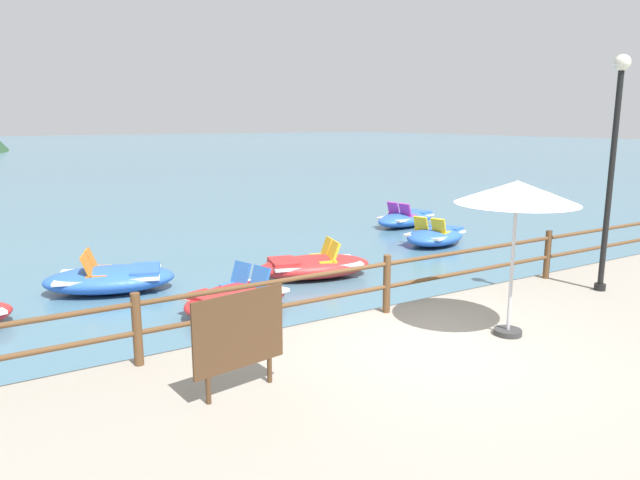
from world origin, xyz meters
name	(u,v)px	position (x,y,z in m)	size (l,w,h in m)	color
ground_plane	(51,170)	(0.00, 40.00, 0.00)	(200.00, 200.00, 0.00)	#477084
promenade_dock	(598,423)	(0.00, -2.20, 0.20)	(28.00, 8.00, 0.40)	gray
dock_railing	(387,278)	(0.00, 1.55, 0.98)	(23.92, 0.12, 0.95)	brown
lamp_post	(613,153)	(4.11, 0.49, 2.90)	(0.28, 0.28, 4.15)	black
sign_board	(239,332)	(-3.19, 0.16, 1.13)	(1.17, 0.23, 1.19)	silver
beach_umbrella	(517,194)	(0.87, -0.18, 2.45)	(1.70, 1.70, 2.24)	#B2B2B7
pedal_boat_0	(406,218)	(6.83, 9.22, 0.25)	(2.71, 1.77, 0.83)	blue
pedal_boat_1	(111,278)	(-3.24, 6.51, 0.27)	(2.88, 2.12, 0.86)	blue
pedal_boat_4	(236,298)	(-1.56, 3.99, 0.25)	(2.48, 1.91, 0.82)	red
pedal_boat_5	(435,236)	(5.62, 6.49, 0.26)	(2.45, 1.99, 0.83)	blue
pedal_boat_6	(314,266)	(0.86, 5.25, 0.27)	(2.77, 1.77, 0.84)	red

